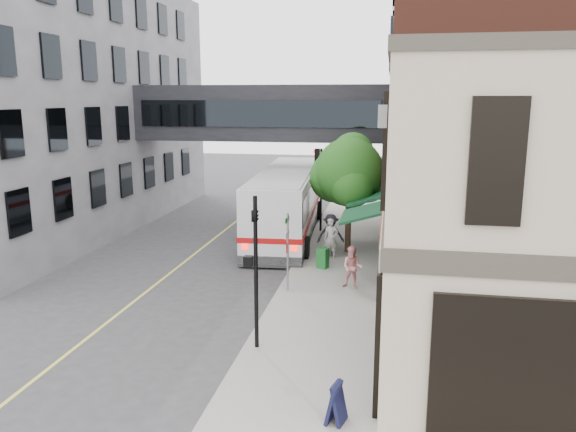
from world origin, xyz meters
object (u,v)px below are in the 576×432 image
at_px(pedestrian_c, 331,235).
at_px(newspaper_box, 323,258).
at_px(pedestrian_a, 331,239).
at_px(bus, 287,200).
at_px(sandwich_board, 336,403).
at_px(pedestrian_b, 352,267).

distance_m(pedestrian_c, newspaper_box, 2.10).
bearing_deg(pedestrian_a, bus, 107.57).
distance_m(bus, sandwich_board, 18.39).
distance_m(pedestrian_a, newspaper_box, 1.64).
xyz_separation_m(bus, pedestrian_a, (2.89, -4.60, -0.88)).
distance_m(bus, pedestrian_b, 9.55).
distance_m(pedestrian_a, pedestrian_b, 4.14).
bearing_deg(newspaper_box, pedestrian_b, -39.00).
bearing_deg(pedestrian_b, pedestrian_a, 116.68).
bearing_deg(sandwich_board, pedestrian_c, 111.81).
height_order(pedestrian_b, newspaper_box, pedestrian_b).
height_order(bus, pedestrian_a, bus).
bearing_deg(pedestrian_c, sandwich_board, -97.87).
relative_size(pedestrian_c, newspaper_box, 2.23).
xyz_separation_m(bus, pedestrian_b, (4.13, -8.55, -0.98)).
bearing_deg(pedestrian_b, sandwich_board, -79.02).
relative_size(newspaper_box, sandwich_board, 0.92).
distance_m(pedestrian_a, sandwich_board, 13.29).
height_order(pedestrian_a, sandwich_board, pedestrian_a).
xyz_separation_m(pedestrian_a, pedestrian_b, (1.25, -3.95, -0.10)).
height_order(pedestrian_c, newspaper_box, pedestrian_c).
xyz_separation_m(bus, newspaper_box, (2.71, -6.16, -1.37)).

